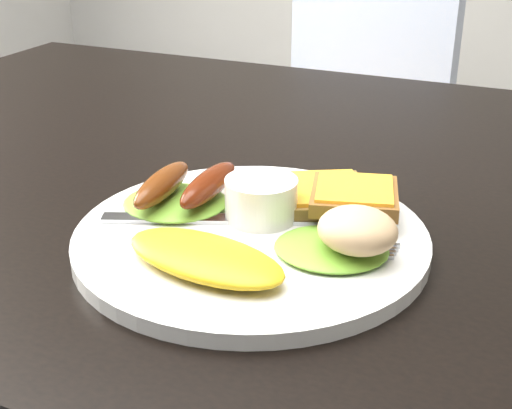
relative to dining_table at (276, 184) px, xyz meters
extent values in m
cube|color=black|center=(0.00, 0.00, 0.00)|extent=(1.20, 0.80, 0.04)
cube|color=#9E7B5D|center=(-0.20, 0.91, -0.28)|extent=(0.53, 0.53, 0.05)
imported|color=navy|center=(-0.38, 0.48, 0.01)|extent=(0.56, 0.39, 1.48)
cylinder|color=white|center=(0.05, -0.17, 0.03)|extent=(0.28, 0.28, 0.01)
ellipsoid|color=#598428|center=(-0.03, -0.15, 0.04)|extent=(0.11, 0.11, 0.01)
ellipsoid|color=#5C9B26|center=(0.12, -0.18, 0.04)|extent=(0.10, 0.09, 0.01)
ellipsoid|color=yellow|center=(0.04, -0.24, 0.04)|extent=(0.14, 0.08, 0.02)
ellipsoid|color=#632C08|center=(-0.04, -0.15, 0.05)|extent=(0.03, 0.10, 0.02)
ellipsoid|color=#5B1D0A|center=(-0.01, -0.14, 0.05)|extent=(0.03, 0.10, 0.02)
cylinder|color=white|center=(0.04, -0.14, 0.05)|extent=(0.07, 0.07, 0.04)
cube|color=brown|center=(0.08, -0.09, 0.04)|extent=(0.11, 0.11, 0.01)
cube|color=olive|center=(0.11, -0.11, 0.05)|extent=(0.09, 0.09, 0.01)
ellipsoid|color=beige|center=(0.14, -0.18, 0.06)|extent=(0.07, 0.07, 0.03)
cube|color=#ADAFB7|center=(0.01, -0.16, 0.03)|extent=(0.17, 0.08, 0.00)
camera|label=1|loc=(0.25, -0.63, 0.29)|focal=50.00mm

